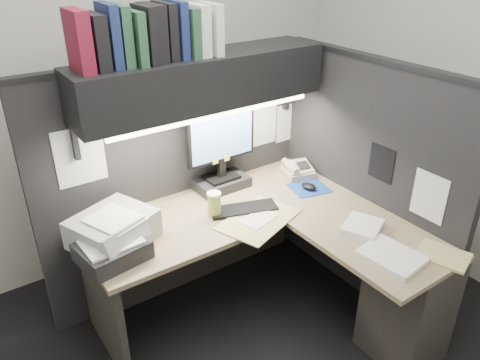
# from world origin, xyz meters

# --- Properties ---
(floor) EXTENTS (3.50, 3.50, 0.00)m
(floor) POSITION_xyz_m (0.00, 0.00, 0.00)
(floor) COLOR black
(floor) RESTS_ON ground
(wall_back) EXTENTS (3.50, 0.04, 2.70)m
(wall_back) POSITION_xyz_m (0.00, 1.50, 1.35)
(wall_back) COLOR silver
(wall_back) RESTS_ON floor
(wall_right) EXTENTS (0.04, 3.00, 2.70)m
(wall_right) POSITION_xyz_m (1.75, 0.00, 1.35)
(wall_right) COLOR silver
(wall_right) RESTS_ON floor
(partition_back) EXTENTS (1.90, 0.06, 1.60)m
(partition_back) POSITION_xyz_m (0.03, 0.93, 0.80)
(partition_back) COLOR black
(partition_back) RESTS_ON floor
(partition_right) EXTENTS (0.06, 1.50, 1.60)m
(partition_right) POSITION_xyz_m (0.98, 0.18, 0.80)
(partition_right) COLOR black
(partition_right) RESTS_ON floor
(desk) EXTENTS (1.70, 1.53, 0.73)m
(desk) POSITION_xyz_m (0.43, -0.00, 0.44)
(desk) COLOR #8D7759
(desk) RESTS_ON floor
(overhead_shelf) EXTENTS (1.55, 0.34, 0.30)m
(overhead_shelf) POSITION_xyz_m (0.12, 0.75, 1.50)
(overhead_shelf) COLOR black
(overhead_shelf) RESTS_ON partition_back
(task_light_tube) EXTENTS (1.32, 0.04, 0.04)m
(task_light_tube) POSITION_xyz_m (0.12, 0.61, 1.33)
(task_light_tube) COLOR white
(task_light_tube) RESTS_ON overhead_shelf
(monitor) EXTENTS (0.50, 0.22, 0.53)m
(monitor) POSITION_xyz_m (0.27, 0.79, 0.94)
(monitor) COLOR black
(monitor) RESTS_ON desk
(keyboard) EXTENTS (0.44, 0.27, 0.02)m
(keyboard) POSITION_xyz_m (0.22, 0.46, 0.74)
(keyboard) COLOR black
(keyboard) RESTS_ON desk
(mousepad) EXTENTS (0.29, 0.27, 0.00)m
(mousepad) POSITION_xyz_m (0.75, 0.45, 0.73)
(mousepad) COLOR navy
(mousepad) RESTS_ON desk
(mouse) EXTENTS (0.09, 0.12, 0.04)m
(mouse) POSITION_xyz_m (0.73, 0.43, 0.75)
(mouse) COLOR black
(mouse) RESTS_ON mousepad
(telephone) EXTENTS (0.24, 0.24, 0.08)m
(telephone) POSITION_xyz_m (0.81, 0.64, 0.77)
(telephone) COLOR #BCAF91
(telephone) RESTS_ON desk
(coffee_cup) EXTENTS (0.10, 0.10, 0.15)m
(coffee_cup) POSITION_xyz_m (0.04, 0.51, 0.80)
(coffee_cup) COLOR #AEAD45
(coffee_cup) RESTS_ON desk
(printer) EXTENTS (0.51, 0.48, 0.16)m
(printer) POSITION_xyz_m (-0.56, 0.60, 0.81)
(printer) COLOR #9A9D9F
(printer) RESTS_ON desk
(notebook_stack) EXTENTS (0.37, 0.33, 0.10)m
(notebook_stack) POSITION_xyz_m (-0.63, 0.45, 0.78)
(notebook_stack) COLOR black
(notebook_stack) RESTS_ON desk
(open_folder) EXTENTS (0.57, 0.46, 0.01)m
(open_folder) POSITION_xyz_m (0.23, 0.32, 0.73)
(open_folder) COLOR tan
(open_folder) RESTS_ON desk
(paper_stack_a) EXTENTS (0.30, 0.28, 0.04)m
(paper_stack_a) POSITION_xyz_m (0.65, -0.11, 0.75)
(paper_stack_a) COLOR white
(paper_stack_a) RESTS_ON desk
(paper_stack_b) EXTENTS (0.28, 0.33, 0.03)m
(paper_stack_b) POSITION_xyz_m (0.57, -0.39, 0.75)
(paper_stack_b) COLOR white
(paper_stack_b) RESTS_ON desk
(manila_stack) EXTENTS (0.27, 0.31, 0.01)m
(manila_stack) POSITION_xyz_m (0.82, -0.53, 0.74)
(manila_stack) COLOR tan
(manila_stack) RESTS_ON desk
(binder_row) EXTENTS (0.79, 0.26, 0.31)m
(binder_row) POSITION_xyz_m (-0.20, 0.75, 1.79)
(binder_row) COLOR maroon
(binder_row) RESTS_ON overhead_shelf
(pinned_papers) EXTENTS (1.76, 1.31, 0.51)m
(pinned_papers) POSITION_xyz_m (0.42, 0.56, 1.05)
(pinned_papers) COLOR white
(pinned_papers) RESTS_ON partition_back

